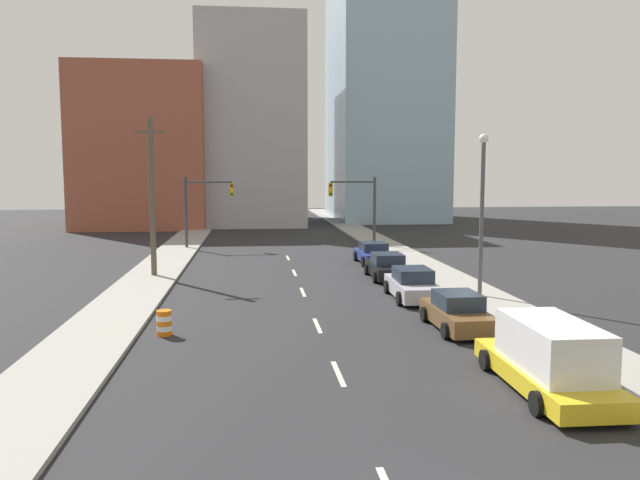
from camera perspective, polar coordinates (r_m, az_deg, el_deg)
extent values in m
cube|color=gray|center=(56.41, -12.14, -0.07)|extent=(3.12, 94.04, 0.16)
cube|color=gray|center=(57.16, 4.73, 0.12)|extent=(3.12, 94.04, 0.16)
cube|color=beige|center=(19.19, 1.68, -12.09)|extent=(0.16, 2.40, 0.01)
cube|color=beige|center=(24.91, -0.24, -7.82)|extent=(0.16, 2.40, 0.01)
cube|color=beige|center=(31.79, -1.58, -4.78)|extent=(0.16, 2.40, 0.01)
cube|color=beige|center=(37.95, -2.36, -3.00)|extent=(0.16, 2.40, 0.01)
cube|color=beige|center=(44.64, -2.96, -1.64)|extent=(0.16, 2.40, 0.01)
cube|color=#9E513D|center=(74.97, -15.60, 7.98)|extent=(14.00, 16.00, 17.55)
cube|color=#A8A8AD|center=(78.17, -6.26, 10.23)|extent=(12.00, 20.00, 23.41)
cube|color=#99B7CC|center=(84.56, 5.81, 13.82)|extent=(13.00, 20.00, 34.85)
cylinder|color=#38383D|center=(50.62, -12.15, 2.41)|extent=(0.24, 0.24, 5.74)
cylinder|color=#38383D|center=(50.37, -10.15, 5.24)|extent=(3.64, 0.16, 0.16)
cube|color=#B79319|center=(50.30, -8.06, 4.56)|extent=(0.34, 0.32, 1.10)
cylinder|color=#4C0C0C|center=(50.12, -8.07, 4.94)|extent=(0.22, 0.04, 0.22)
cylinder|color=yellow|center=(50.13, -8.06, 4.55)|extent=(0.22, 0.04, 0.22)
cylinder|color=#0C3F14|center=(50.14, -8.06, 4.16)|extent=(0.22, 0.04, 0.22)
cylinder|color=#38383D|center=(51.34, 5.00, 2.57)|extent=(0.24, 0.24, 5.74)
cylinder|color=#38383D|center=(50.93, 3.01, 5.34)|extent=(3.64, 0.16, 0.16)
cube|color=#B79319|center=(50.68, 0.96, 4.63)|extent=(0.34, 0.32, 1.10)
cylinder|color=#4C0C0C|center=(50.50, 0.99, 5.01)|extent=(0.22, 0.04, 0.22)
cylinder|color=yellow|center=(50.51, 0.99, 4.62)|extent=(0.22, 0.04, 0.22)
cylinder|color=#0C3F14|center=(50.52, 0.99, 4.24)|extent=(0.22, 0.04, 0.22)
cylinder|color=brown|center=(36.96, -15.10, 3.68)|extent=(0.32, 0.32, 9.16)
cube|color=brown|center=(37.01, -15.27, 9.54)|extent=(1.60, 0.14, 0.14)
cylinder|color=orange|center=(24.12, -14.03, -8.25)|extent=(0.56, 0.56, 0.19)
cylinder|color=white|center=(24.07, -14.04, -7.81)|extent=(0.56, 0.56, 0.19)
cylinder|color=orange|center=(24.03, -14.05, -7.37)|extent=(0.56, 0.56, 0.19)
cylinder|color=white|center=(23.99, -14.06, -6.93)|extent=(0.56, 0.56, 0.19)
cylinder|color=orange|center=(23.94, -14.07, -6.49)|extent=(0.56, 0.56, 0.19)
cylinder|color=#4C4C51|center=(30.61, 14.55, 1.61)|extent=(0.20, 0.20, 7.41)
sphere|color=white|center=(30.57, 14.75, 8.96)|extent=(0.44, 0.44, 0.44)
cube|color=gold|center=(18.80, 19.94, -11.46)|extent=(2.18, 5.93, 0.53)
cube|color=silver|center=(18.30, 20.44, -8.99)|extent=(1.88, 3.69, 1.30)
cylinder|color=black|center=(20.05, 14.90, -10.56)|extent=(0.23, 0.64, 0.63)
cylinder|color=black|center=(20.86, 20.47, -10.09)|extent=(0.23, 0.64, 0.63)
cylinder|color=black|center=(16.85, 19.25, -13.94)|extent=(0.23, 0.64, 0.63)
cylinder|color=black|center=(17.79, 25.66, -13.12)|extent=(0.23, 0.64, 0.63)
cube|color=brown|center=(24.81, 12.45, -6.84)|extent=(1.79, 4.41, 0.67)
cube|color=#1E2838|center=(24.67, 12.48, -5.40)|extent=(1.56, 1.99, 0.61)
cylinder|color=black|center=(25.84, 9.53, -6.71)|extent=(0.23, 0.62, 0.62)
cylinder|color=black|center=(26.40, 13.33, -6.51)|extent=(0.23, 0.62, 0.62)
cylinder|color=black|center=(23.31, 11.43, -8.15)|extent=(0.23, 0.62, 0.62)
cylinder|color=black|center=(23.93, 15.59, -7.88)|extent=(0.23, 0.62, 0.62)
cube|color=#B2B2BC|center=(30.32, 8.45, -4.37)|extent=(1.94, 4.81, 0.69)
cube|color=#1E2838|center=(30.21, 8.47, -3.14)|extent=(1.67, 2.18, 0.63)
cylinder|color=black|center=(31.58, 6.13, -4.29)|extent=(0.23, 0.66, 0.65)
cylinder|color=black|center=(32.00, 9.50, -4.20)|extent=(0.23, 0.66, 0.65)
cylinder|color=black|center=(28.73, 7.28, -5.34)|extent=(0.23, 0.66, 0.65)
cylinder|color=black|center=(29.19, 10.95, -5.22)|extent=(0.23, 0.66, 0.65)
cube|color=black|center=(36.00, 6.18, -2.71)|extent=(1.96, 4.63, 0.66)
cube|color=#1E2838|center=(35.91, 6.19, -1.71)|extent=(1.69, 2.10, 0.61)
cylinder|color=black|center=(37.24, 4.28, -2.68)|extent=(0.23, 0.66, 0.65)
cylinder|color=black|center=(37.61, 7.20, -2.63)|extent=(0.23, 0.66, 0.65)
cylinder|color=black|center=(34.47, 5.06, -3.40)|extent=(0.23, 0.66, 0.65)
cylinder|color=black|center=(34.87, 8.20, -3.33)|extent=(0.23, 0.66, 0.65)
cube|color=navy|center=(41.91, 4.90, -1.46)|extent=(1.94, 4.48, 0.64)
cube|color=#1E2838|center=(41.84, 4.91, -0.63)|extent=(1.67, 2.03, 0.60)
cylinder|color=black|center=(43.08, 3.27, -1.46)|extent=(0.23, 0.69, 0.69)
cylinder|color=black|center=(43.48, 5.74, -1.41)|extent=(0.23, 0.69, 0.69)
cylinder|color=black|center=(40.40, 3.99, -1.97)|extent=(0.23, 0.69, 0.69)
cylinder|color=black|center=(40.82, 6.63, -1.91)|extent=(0.23, 0.69, 0.69)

